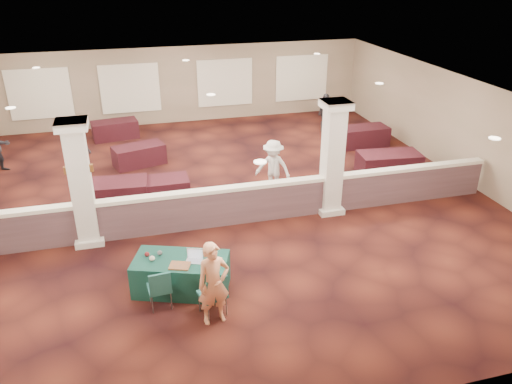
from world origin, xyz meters
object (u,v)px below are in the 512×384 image
object	(u,v)px
far_table_front_right	(389,165)
conf_chair_main	(214,292)
conf_chair_side	(160,286)
attendee_c	(325,112)
far_table_front_left	(113,195)
attendee_b	(273,168)
far_table_back_left	(115,130)
woman	(214,284)
far_table_front_center	(158,191)
far_table_back_center	(139,155)
near_table	(181,274)
attendee_d	(76,144)
far_table_back_right	(363,136)

from	to	relation	value
far_table_front_right	conf_chair_main	bearing A→B (deg)	-141.18
conf_chair_side	attendee_c	size ratio (longest dim) A/B	0.60
far_table_front_left	attendee_b	xyz separation A→B (m)	(4.69, -0.30, 0.45)
far_table_back_left	woman	bearing A→B (deg)	-81.49
far_table_front_center	far_table_front_right	world-z (taller)	far_table_front_right
attendee_b	conf_chair_side	bearing A→B (deg)	-91.93
attendee_c	conf_chair_side	bearing A→B (deg)	-164.65
conf_chair_side	far_table_front_center	world-z (taller)	conf_chair_side
conf_chair_main	far_table_back_center	bearing A→B (deg)	79.29
far_table_front_left	attendee_b	size ratio (longest dim) A/B	1.16
attendee_c	attendee_b	bearing A→B (deg)	-163.00
near_table	far_table_front_right	distance (m)	8.53
near_table	attendee_d	world-z (taller)	attendee_d
conf_chair_side	attendee_b	size ratio (longest dim) A/B	0.54
conf_chair_side	attendee_b	xyz separation A→B (m)	(3.78, 4.64, 0.31)
far_table_back_center	attendee_b	distance (m)	5.15
attendee_b	far_table_back_left	bearing A→B (deg)	162.25
far_table_front_left	far_table_back_left	size ratio (longest dim) A/B	1.15
far_table_front_center	attendee_d	distance (m)	4.03
woman	attendee_c	distance (m)	12.45
near_table	conf_chair_main	distance (m)	1.21
far_table_back_center	far_table_back_right	size ratio (longest dim) A/B	0.94
attendee_d	far_table_back_right	bearing A→B (deg)	-149.71
near_table	far_table_back_right	distance (m)	10.70
far_table_front_center	far_table_front_right	size ratio (longest dim) A/B	0.91
near_table	conf_chair_side	xyz separation A→B (m)	(-0.49, -0.55, 0.16)
conf_chair_main	attendee_b	size ratio (longest dim) A/B	0.57
far_table_back_right	attendee_d	bearing A→B (deg)	178.34
far_table_front_center	far_table_back_center	xyz separation A→B (m)	(-0.37, 3.15, -0.02)
attendee_c	attendee_d	size ratio (longest dim) A/B	0.82
attendee_c	attendee_d	bearing A→B (deg)	153.24
woman	attendee_d	size ratio (longest dim) A/B	0.94
conf_chair_side	far_table_front_center	xyz separation A→B (m)	(0.37, 4.94, -0.18)
far_table_front_right	far_table_back_right	xyz separation A→B (m)	(0.52, 2.90, -0.04)
near_table	far_table_front_left	world-z (taller)	far_table_front_left
conf_chair_main	near_table	bearing A→B (deg)	98.70
near_table	far_table_front_left	distance (m)	4.61
woman	far_table_back_right	bearing A→B (deg)	40.57
conf_chair_main	attendee_c	world-z (taller)	attendee_c
woman	attendee_b	world-z (taller)	woman
attendee_b	far_table_front_right	bearing A→B (deg)	41.51
woman	far_table_front_left	world-z (taller)	woman
far_table_front_center	attendee_d	xyz separation A→B (m)	(-2.37, 3.20, 0.57)
far_table_front_left	far_table_front_right	bearing A→B (deg)	0.00
far_table_back_center	attendee_d	distance (m)	2.09
far_table_front_left	attendee_d	xyz separation A→B (m)	(-1.10, 3.20, 0.53)
woman	far_table_back_center	world-z (taller)	woman
far_table_front_left	far_table_back_right	xyz separation A→B (m)	(9.24, 2.90, -0.04)
near_table	attendee_b	xyz separation A→B (m)	(3.29, 4.09, 0.48)
far_table_back_left	attendee_b	world-z (taller)	attendee_b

